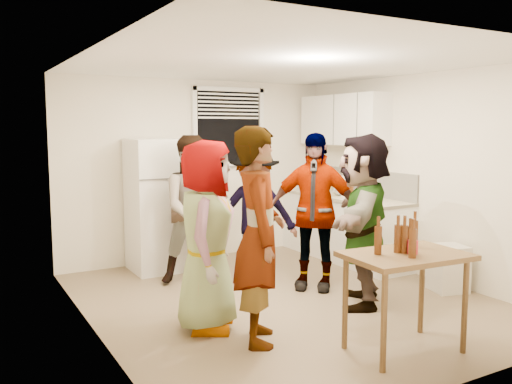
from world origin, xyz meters
TOP-DOWN VIEW (x-y plane):
  - room at (0.00, 0.00)m, footprint 4.00×4.50m
  - window at (0.45, 2.21)m, footprint 1.12×0.10m
  - refrigerator at (-0.75, 1.88)m, footprint 0.70×0.70m
  - counter_lower at (1.70, 1.15)m, footprint 0.60×2.20m
  - countertop at (1.70, 1.15)m, footprint 0.64×2.22m
  - backsplash at (1.99, 1.15)m, footprint 0.03×2.20m
  - upper_cabinets at (1.83, 1.35)m, footprint 0.34×1.60m
  - kettle at (1.65, 1.18)m, footprint 0.27×0.24m
  - paper_towel at (1.68, 1.08)m, footprint 0.13×0.13m
  - wine_bottle at (1.75, 1.90)m, footprint 0.07×0.07m
  - beer_bottle_counter at (1.60, 0.86)m, footprint 0.06×0.06m
  - blue_cup at (1.59, 0.50)m, footprint 0.10×0.10m
  - picture_frame at (1.92, 1.67)m, footprint 0.02×0.18m
  - trash_bin at (1.77, -0.64)m, footprint 0.45×0.45m
  - serving_table at (0.13, -1.60)m, footprint 1.02×0.72m
  - beer_bottle_table at (0.17, -1.60)m, footprint 0.05×0.05m
  - red_cup at (0.15, -1.65)m, footprint 0.08×0.08m
  - guest_grey at (-1.08, -0.34)m, footprint 1.92×1.65m
  - guest_stripe at (-0.81, -0.83)m, footprint 1.97×1.43m
  - guest_back_left at (-0.55, 1.12)m, footprint 1.12×1.87m
  - guest_back_right at (0.14, 0.93)m, footprint 1.73×1.93m
  - guest_black at (0.51, 0.21)m, footprint 2.02×1.99m
  - guest_orange at (0.62, -0.50)m, footprint 2.43×2.43m

SIDE VIEW (x-z plane):
  - room at x=0.00m, z-range -1.25..1.25m
  - serving_table at x=0.13m, z-range -0.41..0.41m
  - guest_grey at x=-1.08m, z-range -0.28..0.28m
  - guest_stripe at x=-0.81m, z-range -0.22..0.22m
  - guest_back_left at x=-0.55m, z-range -0.33..0.33m
  - guest_back_right at x=0.14m, z-range -0.30..0.30m
  - guest_black at x=0.51m, z-range -0.22..0.22m
  - guest_orange at x=0.62m, z-range -0.26..0.26m
  - trash_bin at x=1.77m, z-range -0.01..0.51m
  - counter_lower at x=1.70m, z-range 0.00..0.86m
  - beer_bottle_table at x=0.17m, z-range 0.72..0.93m
  - red_cup at x=0.15m, z-range 0.77..0.88m
  - refrigerator at x=-0.75m, z-range 0.00..1.70m
  - countertop at x=1.70m, z-range 0.86..0.90m
  - wine_bottle at x=1.75m, z-range 0.76..1.04m
  - kettle at x=1.65m, z-range 0.80..1.00m
  - paper_towel at x=1.68m, z-range 0.76..1.04m
  - beer_bottle_counter at x=1.60m, z-range 0.79..1.01m
  - blue_cup at x=1.59m, z-range 0.83..0.97m
  - picture_frame at x=1.92m, z-range 0.90..1.05m
  - backsplash at x=1.99m, z-range 0.90..1.26m
  - window at x=0.45m, z-range 1.32..2.38m
  - upper_cabinets at x=1.83m, z-range 1.60..2.30m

